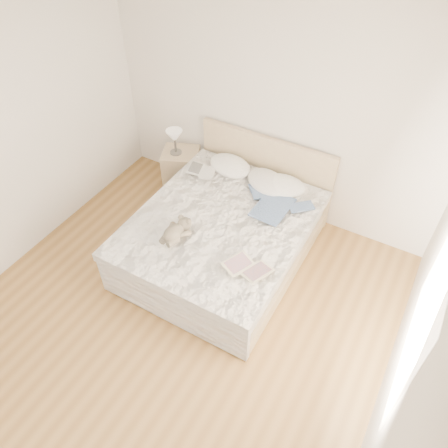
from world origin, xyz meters
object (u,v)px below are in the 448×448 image
at_px(nightstand, 182,170).
at_px(table_lamp, 175,137).
at_px(photo_book, 202,171).
at_px(childrens_book, 248,268).
at_px(bed, 225,234).
at_px(teddy_bear, 174,237).

distance_m(nightstand, table_lamp, 0.51).
height_order(photo_book, childrens_book, same).
xyz_separation_m(bed, childrens_book, (0.56, -0.56, 0.32)).
bearing_deg(nightstand, photo_book, -29.24).
height_order(bed, nightstand, bed).
bearing_deg(childrens_book, table_lamp, 165.59).
xyz_separation_m(bed, table_lamp, (-1.13, 0.73, 0.49)).
xyz_separation_m(table_lamp, teddy_bear, (0.87, -1.31, -0.14)).
distance_m(table_lamp, childrens_book, 2.13).
bearing_deg(bed, photo_book, 140.13).
distance_m(table_lamp, photo_book, 0.60).
bearing_deg(nightstand, table_lamp, -134.20).
bearing_deg(table_lamp, photo_book, -23.99).
height_order(childrens_book, teddy_bear, teddy_bear).
height_order(nightstand, photo_book, photo_book).
distance_m(nightstand, photo_book, 0.66).
bearing_deg(childrens_book, teddy_bear, -155.41).
relative_size(nightstand, childrens_book, 1.38).
distance_m(nightstand, teddy_bear, 1.63).
bearing_deg(childrens_book, bed, 158.05).
distance_m(nightstand, childrens_book, 2.14).
distance_m(bed, photo_book, 0.84).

